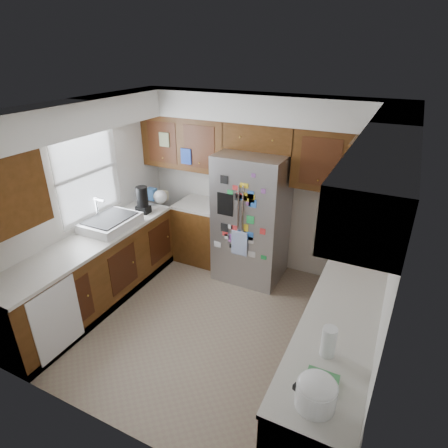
% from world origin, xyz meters
% --- Properties ---
extents(floor, '(3.60, 3.60, 0.00)m').
position_xyz_m(floor, '(0.00, 0.00, 0.00)').
color(floor, gray).
rests_on(floor, ground).
extents(room_shell, '(3.64, 3.24, 2.52)m').
position_xyz_m(room_shell, '(-0.11, 0.36, 1.82)').
color(room_shell, silver).
rests_on(room_shell, ground).
extents(left_counter_run, '(1.36, 3.20, 0.92)m').
position_xyz_m(left_counter_run, '(-1.36, 0.03, 0.43)').
color(left_counter_run, '#44280D').
rests_on(left_counter_run, ground).
extents(right_counter_run, '(0.63, 2.25, 0.92)m').
position_xyz_m(right_counter_run, '(1.50, -0.47, 0.42)').
color(right_counter_run, '#44280D').
rests_on(right_counter_run, ground).
extents(pantry, '(0.60, 0.90, 2.15)m').
position_xyz_m(pantry, '(1.50, 1.15, 1.07)').
color(pantry, '#44280D').
rests_on(pantry, ground).
extents(fridge, '(0.90, 0.79, 1.80)m').
position_xyz_m(fridge, '(-0.00, 1.20, 0.90)').
color(fridge, '#ACACB1').
rests_on(fridge, ground).
extents(bridge_cabinet, '(0.96, 0.34, 0.35)m').
position_xyz_m(bridge_cabinet, '(0.00, 1.43, 1.98)').
color(bridge_cabinet, '#44280D').
rests_on(bridge_cabinet, fridge).
extents(fridge_top_items, '(0.45, 0.30, 0.25)m').
position_xyz_m(fridge_top_items, '(-0.07, 1.38, 2.26)').
color(fridge_top_items, '#2729B9').
rests_on(fridge_top_items, bridge_cabinet).
extents(sink_assembly, '(0.52, 0.70, 0.37)m').
position_xyz_m(sink_assembly, '(-1.50, 0.10, 0.99)').
color(sink_assembly, white).
rests_on(sink_assembly, left_counter_run).
extents(left_counter_clutter, '(0.37, 0.83, 0.38)m').
position_xyz_m(left_counter_clutter, '(-1.44, 0.86, 1.05)').
color(left_counter_clutter, black).
rests_on(left_counter_clutter, left_counter_run).
extents(rice_cooker, '(0.27, 0.26, 0.23)m').
position_xyz_m(rice_cooker, '(1.50, -1.36, 1.04)').
color(rice_cooker, white).
rests_on(rice_cooker, right_counter_run).
extents(paper_towel, '(0.11, 0.11, 0.25)m').
position_xyz_m(paper_towel, '(1.47, -0.88, 1.04)').
color(paper_towel, white).
rests_on(paper_towel, right_counter_run).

